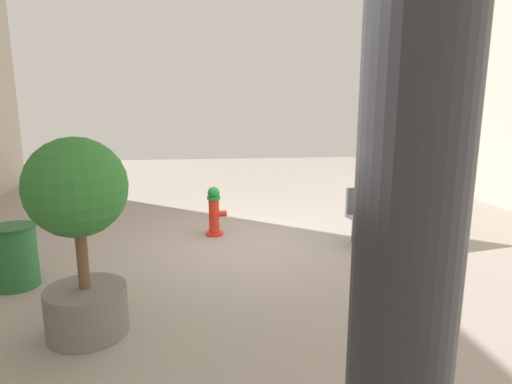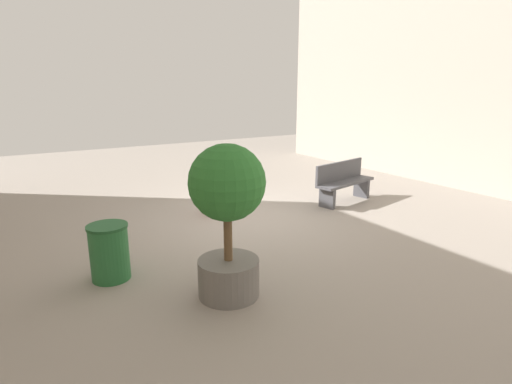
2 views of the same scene
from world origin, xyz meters
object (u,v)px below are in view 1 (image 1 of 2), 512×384
Objects in this scene: planter_tree at (79,221)px; trash_bin at (15,256)px; bench_near at (394,212)px; fire_hydrant at (214,211)px.

planter_tree is 2.48× the size of trash_bin.
planter_tree is at bearing 29.91° from bench_near.
bench_near is at bearing -150.09° from planter_tree.
trash_bin is at bearing 12.46° from bench_near.
trash_bin is at bearing -46.99° from planter_tree.
fire_hydrant is 0.49× the size of bench_near.
trash_bin is at bearing 36.79° from fire_hydrant.
planter_tree reaches higher than fire_hydrant.
planter_tree is (4.40, 2.53, 0.69)m from bench_near.
planter_tree reaches higher than trash_bin.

